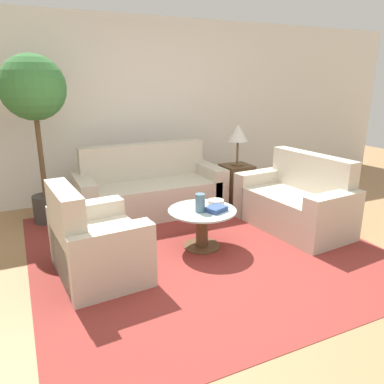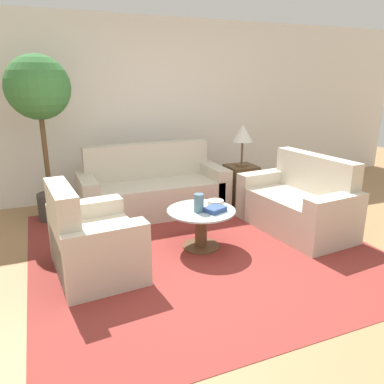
# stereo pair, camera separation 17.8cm
# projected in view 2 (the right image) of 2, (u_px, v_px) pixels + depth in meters

# --- Properties ---
(ground_plane) EXTENTS (14.00, 14.00, 0.00)m
(ground_plane) POSITION_uv_depth(u_px,v_px,m) (220.00, 278.00, 3.40)
(ground_plane) COLOR #9E754C
(wall_back) EXTENTS (10.00, 0.06, 2.60)m
(wall_back) POSITION_uv_depth(u_px,v_px,m) (135.00, 109.00, 5.55)
(wall_back) COLOR white
(wall_back) RESTS_ON ground_plane
(rug) EXTENTS (3.45, 3.41, 0.01)m
(rug) POSITION_uv_depth(u_px,v_px,m) (201.00, 247.00, 4.03)
(rug) COLOR maroon
(rug) RESTS_ON ground_plane
(sofa_main) EXTENTS (1.91, 0.78, 0.90)m
(sofa_main) POSITION_uv_depth(u_px,v_px,m) (153.00, 191.00, 5.03)
(sofa_main) COLOR beige
(sofa_main) RESTS_ON ground_plane
(armchair) EXTENTS (0.79, 1.01, 0.87)m
(armchair) POSITION_uv_depth(u_px,v_px,m) (90.00, 244.00, 3.42)
(armchair) COLOR beige
(armchair) RESTS_ON ground_plane
(loveseat) EXTENTS (0.86, 1.44, 0.88)m
(loveseat) POSITION_uv_depth(u_px,v_px,m) (299.00, 205.00, 4.46)
(loveseat) COLOR beige
(loveseat) RESTS_ON ground_plane
(coffee_table) EXTENTS (0.72, 0.72, 0.43)m
(coffee_table) POSITION_uv_depth(u_px,v_px,m) (201.00, 223.00, 3.95)
(coffee_table) COLOR brown
(coffee_table) RESTS_ON ground_plane
(side_table) EXTENTS (0.41, 0.41, 0.54)m
(side_table) POSITION_uv_depth(u_px,v_px,m) (241.00, 184.00, 5.46)
(side_table) COLOR brown
(side_table) RESTS_ON ground_plane
(table_lamp) EXTENTS (0.29, 0.29, 0.59)m
(table_lamp) POSITION_uv_depth(u_px,v_px,m) (243.00, 134.00, 5.25)
(table_lamp) COLOR brown
(table_lamp) RESTS_ON side_table
(potted_plant) EXTENTS (0.75, 0.75, 2.02)m
(potted_plant) POSITION_uv_depth(u_px,v_px,m) (39.00, 98.00, 4.40)
(potted_plant) COLOR #3D3833
(potted_plant) RESTS_ON ground_plane
(vase) EXTENTS (0.10, 0.10, 0.19)m
(vase) POSITION_uv_depth(u_px,v_px,m) (199.00, 203.00, 3.82)
(vase) COLOR slate
(vase) RESTS_ON coffee_table
(bowl) EXTENTS (0.18, 0.18, 0.06)m
(bowl) POSITION_uv_depth(u_px,v_px,m) (216.00, 203.00, 4.03)
(bowl) COLOR beige
(bowl) RESTS_ON coffee_table
(book_stack) EXTENTS (0.25, 0.22, 0.05)m
(book_stack) POSITION_uv_depth(u_px,v_px,m) (215.00, 209.00, 3.85)
(book_stack) COLOR #334C8C
(book_stack) RESTS_ON coffee_table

